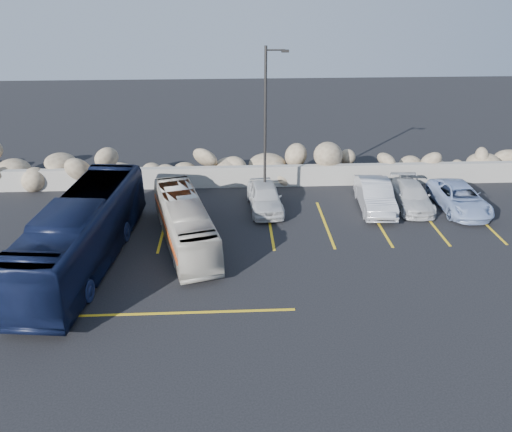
{
  "coord_description": "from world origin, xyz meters",
  "views": [
    {
      "loc": [
        0.85,
        -14.48,
        10.92
      ],
      "look_at": [
        1.77,
        4.0,
        1.96
      ],
      "focal_mm": 35.0,
      "sensor_mm": 36.0,
      "label": 1
    }
  ],
  "objects_px": {
    "vintage_bus": "(185,222)",
    "car_b": "(375,196)",
    "car_a": "(265,197)",
    "car_c": "(412,196)",
    "lamppost": "(266,124)",
    "car_d": "(460,198)",
    "tour_coach": "(82,232)"
  },
  "relations": [
    {
      "from": "vintage_bus",
      "to": "car_b",
      "type": "bearing_deg",
      "value": 4.11
    },
    {
      "from": "car_a",
      "to": "car_c",
      "type": "distance_m",
      "value": 7.65
    },
    {
      "from": "lamppost",
      "to": "car_a",
      "type": "bearing_deg",
      "value": -98.05
    },
    {
      "from": "car_a",
      "to": "car_c",
      "type": "relative_size",
      "value": 0.99
    },
    {
      "from": "car_b",
      "to": "car_d",
      "type": "height_order",
      "value": "car_b"
    },
    {
      "from": "vintage_bus",
      "to": "tour_coach",
      "type": "xyz_separation_m",
      "value": [
        -4.03,
        -1.51,
        0.4
      ]
    },
    {
      "from": "car_b",
      "to": "tour_coach",
      "type": "bearing_deg",
      "value": -156.61
    },
    {
      "from": "lamppost",
      "to": "vintage_bus",
      "type": "relative_size",
      "value": 1.08
    },
    {
      "from": "tour_coach",
      "to": "car_c",
      "type": "relative_size",
      "value": 2.54
    },
    {
      "from": "tour_coach",
      "to": "car_b",
      "type": "distance_m",
      "value": 14.31
    },
    {
      "from": "car_a",
      "to": "tour_coach",
      "type": "bearing_deg",
      "value": -151.5
    },
    {
      "from": "lamppost",
      "to": "car_a",
      "type": "height_order",
      "value": "lamppost"
    },
    {
      "from": "car_b",
      "to": "vintage_bus",
      "type": "bearing_deg",
      "value": -157.12
    },
    {
      "from": "car_d",
      "to": "car_b",
      "type": "bearing_deg",
      "value": 175.82
    },
    {
      "from": "tour_coach",
      "to": "car_b",
      "type": "bearing_deg",
      "value": 25.53
    },
    {
      "from": "car_a",
      "to": "car_b",
      "type": "distance_m",
      "value": 5.66
    },
    {
      "from": "car_a",
      "to": "car_b",
      "type": "bearing_deg",
      "value": -6.26
    },
    {
      "from": "car_c",
      "to": "car_d",
      "type": "bearing_deg",
      "value": -8.29
    },
    {
      "from": "car_d",
      "to": "vintage_bus",
      "type": "bearing_deg",
      "value": -168.13
    },
    {
      "from": "vintage_bus",
      "to": "car_c",
      "type": "bearing_deg",
      "value": 1.81
    },
    {
      "from": "lamppost",
      "to": "car_d",
      "type": "relative_size",
      "value": 1.77
    },
    {
      "from": "car_b",
      "to": "lamppost",
      "type": "bearing_deg",
      "value": 175.43
    },
    {
      "from": "car_b",
      "to": "car_c",
      "type": "relative_size",
      "value": 1.09
    },
    {
      "from": "car_b",
      "to": "car_c",
      "type": "height_order",
      "value": "car_b"
    },
    {
      "from": "lamppost",
      "to": "vintage_bus",
      "type": "xyz_separation_m",
      "value": [
        -3.88,
        -4.07,
        -3.26
      ]
    },
    {
      "from": "lamppost",
      "to": "car_d",
      "type": "height_order",
      "value": "lamppost"
    },
    {
      "from": "tour_coach",
      "to": "car_a",
      "type": "bearing_deg",
      "value": 38.59
    },
    {
      "from": "car_b",
      "to": "car_d",
      "type": "distance_m",
      "value": 4.33
    },
    {
      "from": "lamppost",
      "to": "car_c",
      "type": "relative_size",
      "value": 1.98
    },
    {
      "from": "lamppost",
      "to": "car_c",
      "type": "bearing_deg",
      "value": -5.08
    },
    {
      "from": "vintage_bus",
      "to": "car_c",
      "type": "height_order",
      "value": "vintage_bus"
    },
    {
      "from": "lamppost",
      "to": "tour_coach",
      "type": "distance_m",
      "value": 10.09
    }
  ]
}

